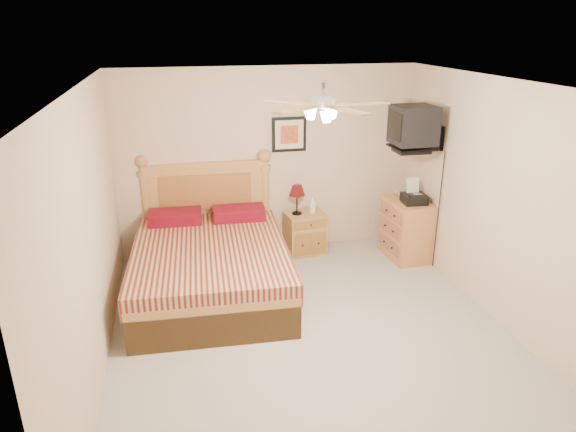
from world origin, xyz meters
name	(u,v)px	position (x,y,z in m)	size (l,w,h in m)	color
floor	(312,335)	(0.00, 0.00, 0.00)	(4.50, 4.50, 0.00)	#A39D93
ceiling	(317,85)	(0.00, 0.00, 2.50)	(4.00, 4.50, 0.04)	white
wall_back	(269,162)	(0.00, 2.25, 1.25)	(4.00, 0.04, 2.50)	beige
wall_front	(427,369)	(0.00, -2.25, 1.25)	(4.00, 0.04, 2.50)	beige
wall_left	(89,240)	(-2.00, 0.00, 1.25)	(0.04, 4.50, 2.50)	beige
wall_right	(503,206)	(2.00, 0.00, 1.25)	(0.04, 4.50, 2.50)	beige
bed	(209,236)	(-0.92, 1.12, 0.73)	(1.71, 2.24, 1.45)	#C27441
nightstand	(305,233)	(0.45, 2.00, 0.28)	(0.52, 0.39, 0.57)	#A47B3A
table_lamp	(297,199)	(0.33, 2.03, 0.77)	(0.22, 0.22, 0.41)	#5A0F13
lotion_bottle	(313,205)	(0.55, 2.02, 0.68)	(0.09, 0.09, 0.23)	white
framed_picture	(289,134)	(0.27, 2.23, 1.62)	(0.46, 0.04, 0.46)	black
dresser	(406,229)	(1.73, 1.55, 0.40)	(0.47, 0.68, 0.80)	#B8773D
fax_machine	(415,192)	(1.76, 1.46, 0.96)	(0.30, 0.31, 0.31)	black
magazine_lower	(398,195)	(1.69, 1.78, 0.82)	(0.21, 0.29, 0.03)	beige
magazine_upper	(397,193)	(1.68, 1.81, 0.84)	(0.21, 0.29, 0.02)	tan
wall_tv	(425,128)	(1.75, 1.34, 1.81)	(0.56, 0.46, 0.58)	black
ceiling_fan	(323,105)	(0.00, -0.20, 2.36)	(1.14, 1.14, 0.28)	silver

